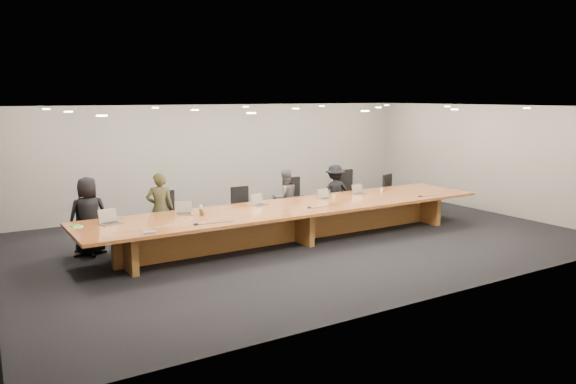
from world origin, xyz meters
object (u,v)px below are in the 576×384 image
object	(u,v)px
av_box	(150,232)
amber_mug	(202,213)
laptop_b	(184,208)
person_c	(285,198)
mic_left	(196,224)
mic_right	(420,196)
paper_cup_far	(382,191)
laptop_d	(326,194)
paper_cup_near	(334,197)
laptop_c	(261,200)
chair_far_left	(88,229)
chair_mid_left	(244,209)
chair_left	(172,217)
person_b	(160,209)
conference_table	(295,216)
chair_mid_right	(297,201)
laptop_a	(111,217)
water_bottle	(201,210)
person_a	(88,216)
chair_right	(352,193)
laptop_e	(360,189)
person_d	(335,192)
mic_center	(309,207)
chair_far_right	(394,193)

from	to	relation	value
av_box	amber_mug	bearing A→B (deg)	45.13
amber_mug	laptop_b	bearing A→B (deg)	131.47
person_c	mic_left	world-z (taller)	person_c
mic_left	mic_right	distance (m)	5.47
person_c	paper_cup_far	distance (m)	2.35
laptop_d	paper_cup_near	xyz separation A→B (m)	(0.19, -0.03, -0.08)
amber_mug	laptop_d	bearing A→B (deg)	3.70
amber_mug	av_box	distance (m)	1.52
laptop_c	paper_cup_near	bearing A→B (deg)	-21.87
chair_far_left	amber_mug	distance (m)	2.21
laptop_d	paper_cup_near	size ratio (longest dim) A/B	3.80
chair_mid_left	paper_cup_near	size ratio (longest dim) A/B	13.15
laptop_c	chair_left	bearing A→B (deg)	137.22
laptop_d	av_box	size ratio (longest dim) A/B	1.51
paper_cup_near	mic_left	bearing A→B (deg)	-167.31
chair_mid_left	person_b	world-z (taller)	person_b
conference_table	av_box	bearing A→B (deg)	-168.20
mic_left	person_c	bearing A→B (deg)	31.11
chair_far_left	chair_mid_right	distance (m)	4.80
paper_cup_far	laptop_b	bearing A→B (deg)	179.39
laptop_a	water_bottle	distance (m)	1.68
person_a	amber_mug	distance (m)	2.19
chair_mid_left	person_b	distance (m)	2.00
chair_right	laptop_d	size ratio (longest dim) A/B	4.05
paper_cup_near	person_b	bearing A→B (deg)	166.65
person_b	chair_right	bearing A→B (deg)	-159.53
chair_left	laptop_e	size ratio (longest dim) A/B	3.69
conference_table	laptop_a	world-z (taller)	laptop_a
laptop_c	water_bottle	size ratio (longest dim) A/B	1.64
chair_left	chair_right	world-z (taller)	chair_right
amber_mug	chair_far_left	bearing A→B (deg)	149.89
chair_right	laptop_c	bearing A→B (deg)	-174.48
laptop_c	laptop_e	xyz separation A→B (m)	(2.65, -0.02, -0.01)
chair_left	chair_right	xyz separation A→B (m)	(4.77, 0.07, 0.05)
laptop_a	paper_cup_far	world-z (taller)	laptop_a
chair_left	laptop_d	distance (m)	3.42
laptop_b	av_box	distance (m)	1.51
paper_cup_far	chair_mid_left	bearing A→B (deg)	163.59
chair_left	person_d	size ratio (longest dim) A/B	0.81
chair_left	paper_cup_far	bearing A→B (deg)	-26.91
laptop_c	water_bottle	bearing A→B (deg)	171.53
chair_right	person_c	size ratio (longest dim) A/B	0.89
chair_far_left	mic_right	distance (m)	7.20
av_box	mic_center	size ratio (longest dim) A/B	1.59
chair_far_left	laptop_c	size ratio (longest dim) A/B	3.15
chair_far_right	person_c	distance (m)	3.36
conference_table	water_bottle	size ratio (longest dim) A/B	46.32
chair_right	person_a	world-z (taller)	person_a
chair_mid_left	person_d	bearing A→B (deg)	0.36
laptop_d	water_bottle	bearing A→B (deg)	177.50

